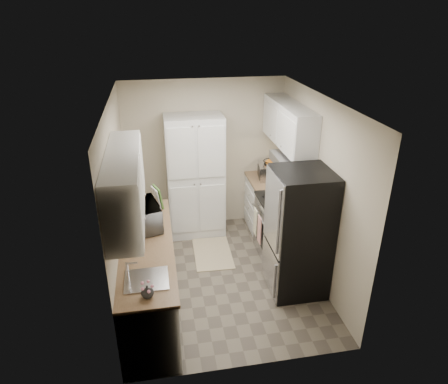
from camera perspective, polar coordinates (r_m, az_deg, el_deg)
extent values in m
plane|color=#665B4C|center=(5.82, -0.32, -11.85)|extent=(3.20, 3.20, 0.00)
cube|color=beige|center=(6.63, -2.73, 5.22)|extent=(2.60, 0.04, 2.50)
cube|color=beige|center=(3.82, 3.85, -11.00)|extent=(2.60, 0.04, 2.50)
cube|color=beige|center=(5.13, -14.80, -1.79)|extent=(0.04, 3.20, 2.50)
cube|color=beige|center=(5.52, 13.06, 0.36)|extent=(0.04, 3.20, 2.50)
cube|color=white|center=(4.76, -0.39, 12.98)|extent=(2.60, 3.20, 0.04)
cube|color=silver|center=(4.20, -13.93, 0.89)|extent=(0.33, 1.60, 0.70)
cube|color=silver|center=(5.96, 9.16, 9.09)|extent=(0.33, 1.55, 0.58)
cube|color=#99999E|center=(5.67, 9.70, 4.29)|extent=(0.45, 0.76, 0.13)
cube|color=#B7B7BC|center=(4.30, -11.01, -12.23)|extent=(0.45, 0.40, 0.02)
cube|color=brown|center=(5.34, -14.44, -1.50)|extent=(0.02, 0.22, 0.22)
cube|color=silver|center=(6.44, -4.11, 2.16)|extent=(0.90, 0.55, 2.00)
cube|color=silver|center=(5.16, -10.59, -11.73)|extent=(0.60, 2.30, 0.88)
cube|color=#846647|center=(4.91, -11.02, -7.42)|extent=(0.63, 2.33, 0.04)
cube|color=silver|center=(6.78, 6.21, -1.92)|extent=(0.60, 0.80, 0.88)
cube|color=#846647|center=(6.58, 6.39, 1.65)|extent=(0.63, 0.83, 0.04)
cube|color=#B7B7BC|center=(6.10, 8.09, -5.20)|extent=(0.64, 0.76, 0.90)
cube|color=black|center=(5.88, 8.36, -1.28)|extent=(0.66, 0.78, 0.03)
cube|color=black|center=(5.93, 11.08, -0.14)|extent=(0.06, 0.76, 0.22)
cube|color=#E09791|center=(5.83, 5.09, -5.39)|extent=(0.01, 0.16, 0.42)
cube|color=beige|center=(6.03, 4.50, -4.26)|extent=(0.01, 0.16, 0.42)
cube|color=#B7B7BC|center=(5.24, 10.68, -5.76)|extent=(0.70, 0.72, 1.70)
imported|color=#A7A7AC|center=(5.16, -11.53, -3.36)|extent=(0.53, 0.67, 0.33)
cylinder|color=black|center=(5.63, -12.73, -0.90)|extent=(0.09, 0.09, 0.34)
imported|color=silver|center=(4.05, -10.90, -13.79)|extent=(0.13, 0.13, 0.13)
cube|color=#508B34|center=(5.66, -9.37, -0.66)|extent=(0.10, 0.24, 0.31)
cube|color=#ADACB1|center=(6.57, 6.41, 2.95)|extent=(0.39, 0.46, 0.24)
cube|color=#CAB68D|center=(6.28, -1.63, -8.73)|extent=(0.59, 0.92, 0.01)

